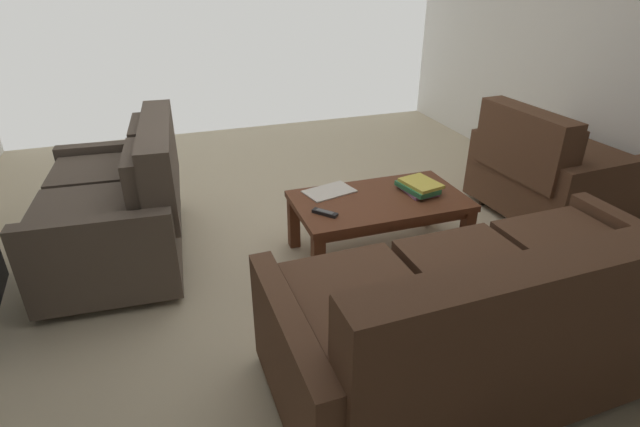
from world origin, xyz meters
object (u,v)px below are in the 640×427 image
(sofa_main, at_px, (494,318))
(tv_remote, at_px, (325,213))
(loose_magazine, at_px, (329,191))
(book_stack, at_px, (419,187))
(coffee_table, at_px, (379,207))
(armchair_side, at_px, (548,172))
(loveseat_near, at_px, (122,205))

(sofa_main, relative_size, tv_remote, 12.92)
(tv_remote, distance_m, loose_magazine, 0.32)
(loose_magazine, bearing_deg, book_stack, -123.00)
(sofa_main, bearing_deg, tv_remote, -70.11)
(sofa_main, xyz_separation_m, book_stack, (-0.29, -1.20, 0.07))
(coffee_table, bearing_deg, loose_magazine, -35.43)
(sofa_main, relative_size, armchair_side, 1.87)
(sofa_main, xyz_separation_m, loveseat_near, (1.56, -1.70, 0.00))
(armchair_side, height_order, tv_remote, armchair_side)
(coffee_table, bearing_deg, loveseat_near, -17.77)
(loveseat_near, bearing_deg, sofa_main, 132.50)
(sofa_main, distance_m, armchair_side, 1.93)
(loveseat_near, relative_size, armchair_side, 1.31)
(armchair_side, relative_size, tv_remote, 6.91)
(loveseat_near, xyz_separation_m, armchair_side, (-2.98, 0.40, -0.01))
(book_stack, height_order, loose_magazine, book_stack)
(coffee_table, bearing_deg, armchair_side, -175.91)
(sofa_main, xyz_separation_m, coffee_table, (-0.01, -1.20, -0.03))
(loveseat_near, distance_m, loose_magazine, 1.33)
(loveseat_near, height_order, book_stack, loveseat_near)
(sofa_main, distance_m, book_stack, 1.24)
(loveseat_near, height_order, tv_remote, loveseat_near)
(sofa_main, height_order, coffee_table, sofa_main)
(tv_remote, bearing_deg, loveseat_near, -27.37)
(loveseat_near, distance_m, tv_remote, 1.31)
(book_stack, distance_m, loose_magazine, 0.58)
(book_stack, relative_size, loose_magazine, 0.93)
(loveseat_near, bearing_deg, tv_remote, 152.63)
(armchair_side, bearing_deg, book_stack, 4.80)
(sofa_main, relative_size, loose_magazine, 6.10)
(coffee_table, relative_size, tv_remote, 7.30)
(loose_magazine, bearing_deg, sofa_main, 176.67)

